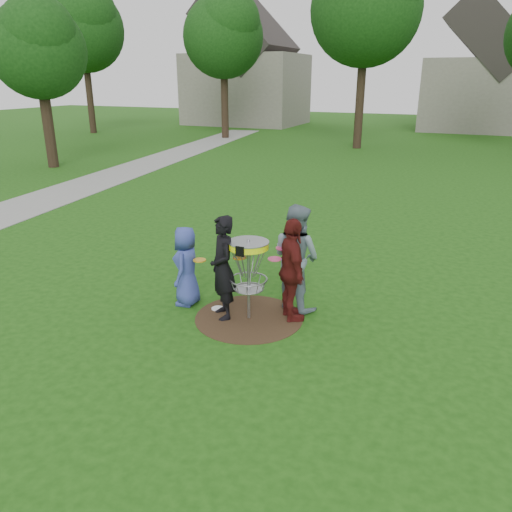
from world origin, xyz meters
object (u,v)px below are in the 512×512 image
at_px(player_grey, 296,257).
at_px(player_maroon, 292,270).
at_px(player_blue, 186,266).
at_px(disc_golf_basket, 249,261).
at_px(player_black, 223,268).

relative_size(player_grey, player_maroon, 1.07).
distance_m(player_blue, player_grey, 1.90).
bearing_deg(player_grey, player_blue, 41.97).
bearing_deg(disc_golf_basket, player_grey, 53.24).
xyz_separation_m(player_grey, disc_golf_basket, (-0.55, -0.74, 0.10)).
distance_m(player_black, player_maroon, 1.12).
relative_size(player_maroon, disc_golf_basket, 1.25).
relative_size(player_blue, disc_golf_basket, 1.02).
distance_m(player_blue, disc_golf_basket, 1.27).
relative_size(player_black, disc_golf_basket, 1.26).
xyz_separation_m(player_black, player_grey, (0.97, 0.84, 0.05)).
distance_m(player_grey, player_maroon, 0.49).
height_order(player_black, player_grey, player_grey).
distance_m(player_blue, player_maroon, 1.89).
relative_size(player_grey, disc_golf_basket, 1.33).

